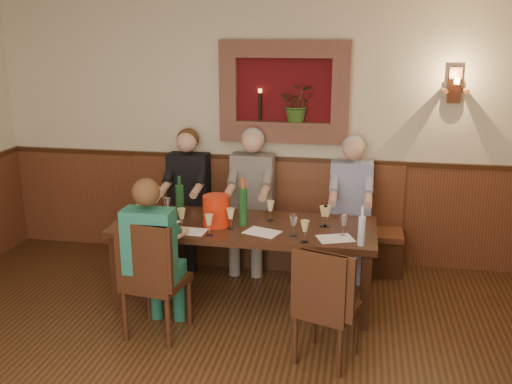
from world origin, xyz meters
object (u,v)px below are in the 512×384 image
(person_chair_front, at_px, (155,271))
(wine_bottle_green_a, at_px, (243,206))
(bench, at_px, (262,233))
(person_bench_right, at_px, (350,218))
(spittoon_bucket, at_px, (216,211))
(person_bench_left, at_px, (187,208))
(dining_table, at_px, (244,232))
(wine_bottle_green_b, at_px, (180,201))
(person_bench_mid, at_px, (251,210))
(chair_near_right, at_px, (326,328))
(chair_near_left, at_px, (156,301))
(water_bottle, at_px, (362,230))

(person_chair_front, xyz_separation_m, wine_bottle_green_a, (0.58, 0.76, 0.37))
(bench, xyz_separation_m, person_bench_right, (0.94, -0.11, 0.27))
(person_bench_right, relative_size, spittoon_bucket, 5.13)
(person_bench_left, distance_m, spittoon_bucket, 1.11)
(bench, height_order, spittoon_bucket, bench)
(dining_table, bearing_deg, wine_bottle_green_b, 174.21)
(person_bench_mid, bearing_deg, dining_table, -83.21)
(chair_near_right, relative_size, person_chair_front, 0.69)
(bench, relative_size, person_bench_right, 2.08)
(person_bench_left, distance_m, person_chair_front, 1.63)
(chair_near_right, distance_m, person_bench_left, 2.42)
(dining_table, height_order, wine_bottle_green_a, wine_bottle_green_a)
(person_bench_right, relative_size, person_chair_front, 1.05)
(chair_near_left, xyz_separation_m, wine_bottle_green_b, (-0.04, 0.84, 0.62))
(person_bench_left, height_order, wine_bottle_green_b, person_bench_left)
(bench, distance_m, chair_near_right, 2.04)
(person_bench_right, bearing_deg, person_chair_front, -133.50)
(bench, xyz_separation_m, person_bench_left, (-0.81, -0.11, 0.28))
(wine_bottle_green_a, bearing_deg, dining_table, 56.30)
(chair_near_right, relative_size, person_bench_right, 0.66)
(person_chair_front, relative_size, wine_bottle_green_a, 3.15)
(chair_near_left, distance_m, water_bottle, 1.81)
(wine_bottle_green_b, relative_size, water_bottle, 1.22)
(chair_near_left, bearing_deg, water_bottle, 23.00)
(wine_bottle_green_b, bearing_deg, person_bench_right, 26.08)
(person_bench_right, xyz_separation_m, wine_bottle_green_b, (-1.58, -0.77, 0.32))
(wine_bottle_green_a, bearing_deg, chair_near_right, -47.42)
(person_bench_left, relative_size, person_bench_mid, 0.98)
(bench, bearing_deg, person_chair_front, -108.87)
(person_bench_right, distance_m, spittoon_bucket, 1.53)
(person_bench_right, xyz_separation_m, wine_bottle_green_a, (-0.95, -0.85, 0.34))
(spittoon_bucket, relative_size, wine_bottle_green_b, 0.68)
(wine_bottle_green_b, height_order, water_bottle, wine_bottle_green_b)
(chair_near_right, height_order, person_bench_mid, person_bench_mid)
(spittoon_bucket, distance_m, wine_bottle_green_a, 0.25)
(chair_near_right, xyz_separation_m, person_bench_mid, (-0.92, 1.75, 0.34))
(chair_near_left, xyz_separation_m, chair_near_right, (1.41, -0.14, -0.02))
(chair_near_right, distance_m, person_bench_mid, 2.01)
(bench, relative_size, person_bench_mid, 2.01)
(spittoon_bucket, distance_m, wine_bottle_green_b, 0.42)
(person_bench_left, bearing_deg, chair_near_right, -47.08)
(chair_near_right, bearing_deg, spittoon_bucket, 160.08)
(person_bench_left, bearing_deg, person_bench_mid, -0.07)
(person_bench_mid, bearing_deg, wine_bottle_green_b, -124.72)
(bench, bearing_deg, chair_near_left, -108.96)
(chair_near_right, bearing_deg, wine_bottle_green_a, 151.05)
(bench, bearing_deg, person_bench_left, -172.48)
(person_chair_front, bearing_deg, water_bottle, 14.82)
(dining_table, relative_size, spittoon_bucket, 8.53)
(dining_table, relative_size, wine_bottle_green_b, 5.84)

